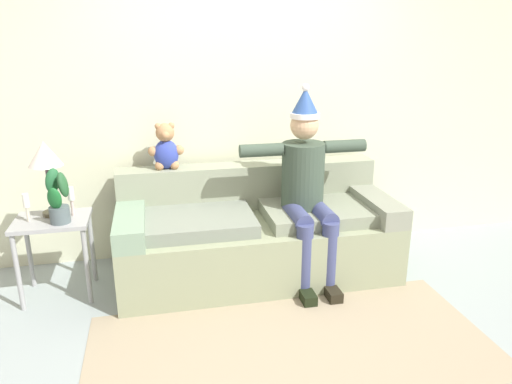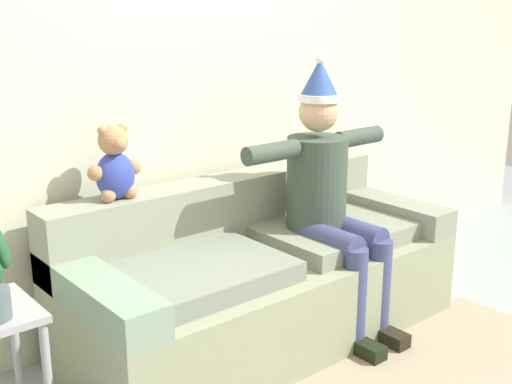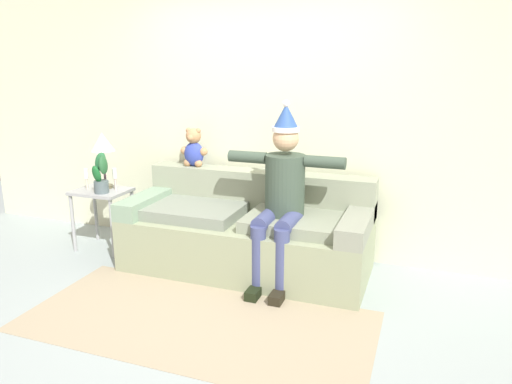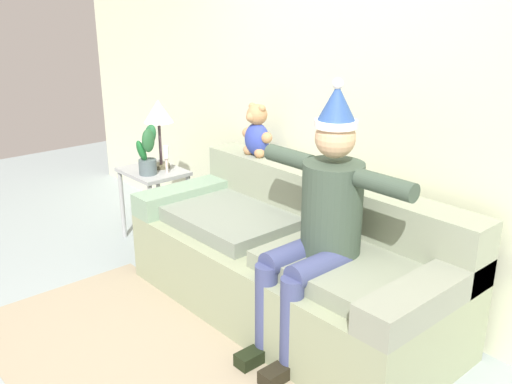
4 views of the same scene
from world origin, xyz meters
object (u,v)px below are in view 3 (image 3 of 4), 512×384
Objects in this scene: side_table at (102,201)px; teddy_bear at (194,149)px; table_lamp at (102,145)px; candle_tall at (86,176)px; potted_plant at (101,175)px; candle_short at (115,176)px; couch at (248,232)px; person_seated at (282,192)px.

teddy_bear is at bearing 22.82° from side_table.
table_lamp reaches higher than side_table.
potted_plant is at bearing -17.14° from candle_tall.
candle_tall is 0.94× the size of candle_short.
table_lamp reaches higher than potted_plant.
side_table is 1.11× the size of table_lamp.
potted_plant is (0.08, -0.17, -0.27)m from table_lamp.
couch is at bearing 2.76° from candle_tall.
table_lamp is (-1.92, 0.19, 0.26)m from person_seated.
teddy_bear is 0.93m from potted_plant.
potted_plant is (-1.47, -0.15, 0.46)m from couch.
teddy_bear reaches higher than table_lamp.
potted_plant reaches higher than candle_tall.
candle_short is (-1.40, -0.02, 0.42)m from couch.
table_lamp is at bearing 115.80° from potted_plant.
candle_tall is at bearing -159.25° from teddy_bear.
couch is 0.61m from person_seated.
potted_plant reaches higher than side_table.
teddy_bear is 1.72× the size of candle_short.
candle_short reaches higher than candle_tall.
candle_tall is at bearing -172.30° from side_table.
teddy_bear reaches higher than candle_tall.
couch reaches higher than candle_tall.
person_seated is at bearing -24.12° from couch.
couch is at bearing 0.88° from candle_short.
person_seated is 1.94m from side_table.
couch reaches higher than candle_short.
person_seated is 1.94m from table_lamp.
couch is at bearing -0.79° from table_lamp.
potted_plant is at bearing -48.22° from side_table.
potted_plant reaches higher than candle_short.
table_lamp reaches higher than candle_short.
person_seated is 7.39× the size of candle_tall.
side_table is at bearing 131.78° from potted_plant.
teddy_bear is 0.62× the size of side_table.
candle_short is at bearing -155.69° from teddy_bear.
table_lamp is at bearing 174.47° from person_seated.
couch is 1.56m from side_table.
candle_tall is at bearing -168.53° from candle_short.
side_table is (-1.55, -0.06, 0.17)m from couch.
table_lamp is 2.52× the size of candle_short.
potted_plant reaches higher than couch.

